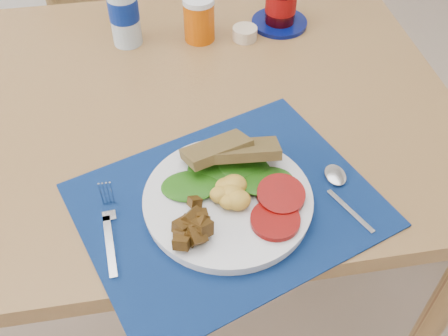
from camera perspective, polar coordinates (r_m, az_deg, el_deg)
name	(u,v)px	position (r m, az deg, el deg)	size (l,w,h in m)	color
table	(129,135)	(1.18, -10.30, 3.54)	(1.40, 0.90, 0.75)	brown
chair_far	(120,17)	(1.80, -11.29, 15.78)	(0.42, 0.40, 1.11)	brown
placemat	(228,205)	(0.92, 0.42, -4.02)	(0.49, 0.39, 0.00)	black
breakfast_plate	(225,199)	(0.90, 0.11, -3.37)	(0.29, 0.29, 0.07)	silver
fork	(109,227)	(0.91, -12.36, -6.24)	(0.03, 0.18, 0.00)	#B2B5BA
spoon	(340,187)	(0.96, 12.50, -2.03)	(0.06, 0.16, 0.00)	#B2B5BA
water_bottle	(122,2)	(1.27, -11.01, 17.29)	(0.07, 0.07, 0.24)	#ADBFCC
juice_glass	(199,20)	(1.29, -2.72, 15.81)	(0.07, 0.07, 0.10)	#C24D05
ramekin	(245,33)	(1.31, 2.28, 14.44)	(0.06, 0.06, 0.03)	beige
jam_on_saucer	(281,4)	(1.35, 6.21, 17.28)	(0.14, 0.14, 0.13)	#050E54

